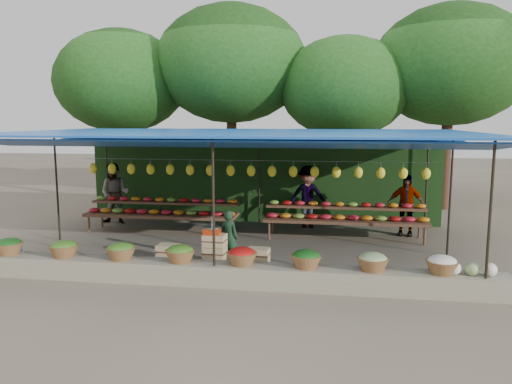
# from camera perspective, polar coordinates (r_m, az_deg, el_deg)

# --- Properties ---
(ground) EXTENTS (60.00, 60.00, 0.00)m
(ground) POSITION_cam_1_polar(r_m,az_deg,el_deg) (12.28, -1.61, -6.35)
(ground) COLOR brown
(ground) RESTS_ON ground
(stone_curb) EXTENTS (10.60, 0.55, 0.40)m
(stone_curb) POSITION_cam_1_polar(r_m,az_deg,el_deg) (9.64, -4.58, -9.30)
(stone_curb) COLOR gray
(stone_curb) RESTS_ON ground
(stall_canopy) EXTENTS (10.80, 6.60, 2.82)m
(stall_canopy) POSITION_cam_1_polar(r_m,az_deg,el_deg) (11.95, -1.61, 6.25)
(stall_canopy) COLOR black
(stall_canopy) RESTS_ON ground
(produce_baskets) EXTENTS (8.98, 0.58, 0.34)m
(produce_baskets) POSITION_cam_1_polar(r_m,az_deg,el_deg) (9.56, -5.19, -7.19)
(produce_baskets) COLOR brown
(produce_baskets) RESTS_ON stone_curb
(netting_backdrop) EXTENTS (10.60, 0.06, 2.50)m
(netting_backdrop) POSITION_cam_1_polar(r_m,az_deg,el_deg) (15.10, 0.51, 1.26)
(netting_backdrop) COLOR #1D3F16
(netting_backdrop) RESTS_ON ground
(tree_row) EXTENTS (16.51, 5.50, 7.12)m
(tree_row) POSITION_cam_1_polar(r_m,az_deg,el_deg) (17.92, 3.55, 13.44)
(tree_row) COLOR #321F12
(tree_row) RESTS_ON ground
(fruit_table_left) EXTENTS (4.21, 0.95, 0.93)m
(fruit_table_left) POSITION_cam_1_polar(r_m,az_deg,el_deg) (14.06, -10.66, -2.07)
(fruit_table_left) COLOR #4A311D
(fruit_table_left) RESTS_ON ground
(fruit_table_right) EXTENTS (4.21, 0.95, 0.93)m
(fruit_table_right) POSITION_cam_1_polar(r_m,az_deg,el_deg) (13.28, 10.17, -2.67)
(fruit_table_right) COLOR #4A311D
(fruit_table_right) RESTS_ON ground
(crate_counter) EXTENTS (2.38, 0.38, 0.77)m
(crate_counter) POSITION_cam_1_polar(r_m,az_deg,el_deg) (10.43, -4.87, -7.29)
(crate_counter) COLOR tan
(crate_counter) RESTS_ON ground
(weighing_scale) EXTENTS (0.35, 0.35, 0.37)m
(weighing_scale) POSITION_cam_1_polar(r_m,az_deg,el_deg) (10.31, -5.05, -4.35)
(weighing_scale) COLOR red
(weighing_scale) RESTS_ON crate_counter
(vendor_seated) EXTENTS (0.50, 0.42, 1.18)m
(vendor_seated) POSITION_cam_1_polar(r_m,az_deg,el_deg) (10.83, -3.09, -5.18)
(vendor_seated) COLOR #1A3A24
(vendor_seated) RESTS_ON ground
(customer_left) EXTENTS (0.91, 0.72, 1.82)m
(customer_left) POSITION_cam_1_polar(r_m,az_deg,el_deg) (15.48, -15.83, -0.15)
(customer_left) COLOR slate
(customer_left) RESTS_ON ground
(customer_mid) EXTENTS (1.28, 0.90, 1.79)m
(customer_mid) POSITION_cam_1_polar(r_m,az_deg,el_deg) (14.42, 5.95, -0.54)
(customer_mid) COLOR slate
(customer_mid) RESTS_ON ground
(customer_right) EXTENTS (1.03, 0.57, 1.66)m
(customer_right) POSITION_cam_1_polar(r_m,az_deg,el_deg) (13.95, 16.75, -1.44)
(customer_right) COLOR slate
(customer_right) RESTS_ON ground
(blue_crate_front) EXTENTS (0.56, 0.48, 0.28)m
(blue_crate_front) POSITION_cam_1_polar(r_m,az_deg,el_deg) (11.53, -25.76, -7.48)
(blue_crate_front) COLOR navy
(blue_crate_front) RESTS_ON ground
(blue_crate_back) EXTENTS (0.54, 0.47, 0.27)m
(blue_crate_back) POSITION_cam_1_polar(r_m,az_deg,el_deg) (12.57, -26.25, -6.26)
(blue_crate_back) COLOR navy
(blue_crate_back) RESTS_ON ground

